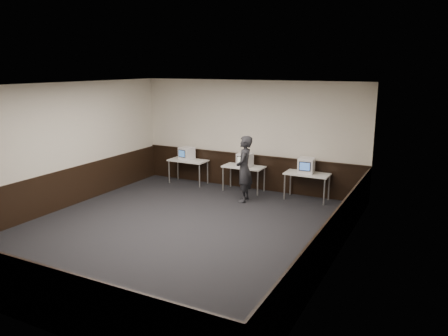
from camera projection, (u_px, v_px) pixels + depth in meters
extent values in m
plane|color=black|center=(176.00, 231.00, 9.74)|extent=(8.00, 8.00, 0.00)
plane|color=white|center=(172.00, 85.00, 9.01)|extent=(8.00, 8.00, 0.00)
plane|color=beige|center=(250.00, 135.00, 12.84)|extent=(7.00, 0.00, 7.00)
plane|color=beige|center=(11.00, 217.00, 5.91)|extent=(7.00, 0.00, 7.00)
plane|color=beige|center=(57.00, 147.00, 10.93)|extent=(0.00, 8.00, 8.00)
plane|color=beige|center=(338.00, 180.00, 7.82)|extent=(0.00, 8.00, 8.00)
cube|color=black|center=(249.00, 172.00, 13.07)|extent=(6.98, 0.04, 1.00)
cube|color=black|center=(21.00, 290.00, 6.18)|extent=(6.98, 0.04, 1.00)
cube|color=black|center=(62.00, 190.00, 11.17)|extent=(0.04, 7.98, 1.00)
cube|color=black|center=(333.00, 237.00, 8.08)|extent=(0.04, 7.98, 1.00)
cube|color=black|center=(249.00, 155.00, 12.94)|extent=(6.98, 0.06, 0.04)
cube|color=white|center=(188.00, 160.00, 13.54)|extent=(1.20, 0.60, 0.04)
cylinder|color=#999999|center=(169.00, 172.00, 13.65)|extent=(0.04, 0.04, 0.71)
cylinder|color=#999999|center=(199.00, 176.00, 13.16)|extent=(0.04, 0.04, 0.71)
cylinder|color=#999999|center=(178.00, 169.00, 14.08)|extent=(0.04, 0.04, 0.71)
cylinder|color=#999999|center=(208.00, 172.00, 13.59)|extent=(0.04, 0.04, 0.71)
cube|color=white|center=(244.00, 167.00, 12.69)|extent=(1.20, 0.60, 0.04)
cylinder|color=#999999|center=(223.00, 179.00, 12.81)|extent=(0.04, 0.04, 0.71)
cylinder|color=#999999|center=(258.00, 183.00, 12.32)|extent=(0.04, 0.04, 0.71)
cylinder|color=#999999|center=(231.00, 175.00, 13.24)|extent=(0.04, 0.04, 0.71)
cylinder|color=#999999|center=(264.00, 179.00, 12.75)|extent=(0.04, 0.04, 0.71)
cube|color=white|center=(307.00, 174.00, 11.85)|extent=(1.20, 0.60, 0.04)
cylinder|color=#999999|center=(285.00, 187.00, 11.96)|extent=(0.04, 0.04, 0.71)
cylinder|color=#999999|center=(324.00, 192.00, 11.47)|extent=(0.04, 0.04, 0.71)
cylinder|color=#999999|center=(290.00, 183.00, 12.39)|extent=(0.04, 0.04, 0.71)
cylinder|color=#999999|center=(329.00, 187.00, 11.91)|extent=(0.04, 0.04, 0.71)
cube|color=white|center=(187.00, 153.00, 13.55)|extent=(0.47, 0.48, 0.39)
cube|color=black|center=(182.00, 154.00, 13.40)|extent=(0.29, 0.08, 0.23)
cube|color=#3B6CB1|center=(182.00, 154.00, 13.39)|extent=(0.24, 0.06, 0.19)
cube|color=white|center=(245.00, 160.00, 12.61)|extent=(0.41, 0.43, 0.39)
cube|color=black|center=(241.00, 160.00, 12.44)|extent=(0.29, 0.04, 0.23)
cube|color=beige|center=(241.00, 160.00, 12.43)|extent=(0.25, 0.02, 0.19)
cube|color=white|center=(306.00, 166.00, 11.82)|extent=(0.46, 0.48, 0.42)
cube|color=black|center=(305.00, 166.00, 11.62)|extent=(0.31, 0.05, 0.25)
cube|color=#335797|center=(305.00, 167.00, 11.61)|extent=(0.27, 0.03, 0.21)
imported|color=#222327|center=(244.00, 169.00, 11.68)|extent=(0.57, 0.73, 1.79)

